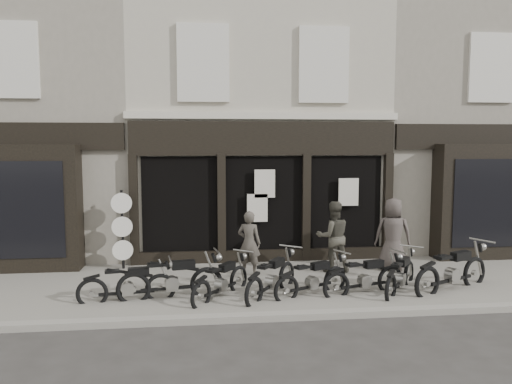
{
  "coord_description": "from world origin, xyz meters",
  "views": [
    {
      "loc": [
        -1.69,
        -10.33,
        3.4
      ],
      "look_at": [
        -0.37,
        1.6,
        2.15
      ],
      "focal_mm": 35.0,
      "sensor_mm": 36.0,
      "label": 1
    }
  ],
  "objects": [
    {
      "name": "ground_plane",
      "position": [
        0.0,
        0.0,
        0.0
      ],
      "size": [
        90.0,
        90.0,
        0.0
      ],
      "primitive_type": "plane",
      "color": "#2D2B28",
      "rests_on": "ground"
    },
    {
      "name": "pavement",
      "position": [
        0.0,
        0.9,
        0.06
      ],
      "size": [
        30.0,
        4.2,
        0.12
      ],
      "primitive_type": "cube",
      "color": "slate",
      "rests_on": "ground_plane"
    },
    {
      "name": "kerb",
      "position": [
        0.0,
        -1.25,
        0.07
      ],
      "size": [
        30.0,
        0.25,
        0.13
      ],
      "primitive_type": "cube",
      "color": "gray",
      "rests_on": "ground_plane"
    },
    {
      "name": "central_building",
      "position": [
        0.0,
        5.95,
        4.08
      ],
      "size": [
        7.3,
        6.22,
        8.34
      ],
      "color": "#A39B8C",
      "rests_on": "ground"
    },
    {
      "name": "neighbour_left",
      "position": [
        -6.35,
        5.9,
        4.04
      ],
      "size": [
        5.6,
        6.73,
        8.34
      ],
      "color": "gray",
      "rests_on": "ground"
    },
    {
      "name": "neighbour_right",
      "position": [
        6.35,
        5.9,
        4.04
      ],
      "size": [
        5.6,
        6.73,
        8.34
      ],
      "color": "gray",
      "rests_on": "ground"
    },
    {
      "name": "motorcycle_0",
      "position": [
        -3.21,
        -0.11,
        0.38
      ],
      "size": [
        1.99,
        0.58,
        0.96
      ],
      "rotation": [
        0.0,
        0.0,
        0.14
      ],
      "color": "black",
      "rests_on": "ground"
    },
    {
      "name": "motorcycle_1",
      "position": [
        -2.32,
        0.01,
        0.42
      ],
      "size": [
        2.22,
        0.71,
        1.07
      ],
      "rotation": [
        0.0,
        0.0,
        0.17
      ],
      "color": "black",
      "rests_on": "ground"
    },
    {
      "name": "motorcycle_2",
      "position": [
        -1.29,
        -0.04,
        0.38
      ],
      "size": [
        1.41,
        1.68,
        0.95
      ],
      "rotation": [
        0.0,
        0.0,
        0.91
      ],
      "color": "black",
      "rests_on": "ground"
    },
    {
      "name": "motorcycle_3",
      "position": [
        -0.21,
        -0.01,
        0.4
      ],
      "size": [
        1.47,
        1.81,
        1.01
      ],
      "rotation": [
        0.0,
        0.0,
        0.93
      ],
      "color": "black",
      "rests_on": "ground"
    },
    {
      "name": "motorcycle_4",
      "position": [
        0.66,
        -0.08,
        0.38
      ],
      "size": [
        1.82,
        1.14,
        0.95
      ],
      "rotation": [
        0.0,
        0.0,
        0.48
      ],
      "color": "black",
      "rests_on": "ground"
    },
    {
      "name": "motorcycle_5",
      "position": [
        1.81,
        -0.12,
        0.39
      ],
      "size": [
        1.97,
        0.85,
        0.97
      ],
      "rotation": [
        0.0,
        0.0,
        0.28
      ],
      "color": "black",
      "rests_on": "ground"
    },
    {
      "name": "motorcycle_6",
      "position": [
        2.65,
        -0.03,
        0.38
      ],
      "size": [
        1.43,
        1.68,
        0.95
      ],
      "rotation": [
        0.0,
        0.0,
        0.9
      ],
      "color": "black",
      "rests_on": "ground"
    },
    {
      "name": "motorcycle_7",
      "position": [
        3.82,
        -0.11,
        0.45
      ],
      "size": [
        2.19,
        1.31,
        1.13
      ],
      "rotation": [
        0.0,
        0.0,
        0.45
      ],
      "color": "black",
      "rests_on": "ground"
    },
    {
      "name": "man_left",
      "position": [
        -0.54,
        1.57,
        0.91
      ],
      "size": [
        0.67,
        0.56,
        1.58
      ],
      "primitive_type": "imported",
      "rotation": [
        0.0,
        0.0,
        2.78
      ],
      "color": "#433E37",
      "rests_on": "pavement"
    },
    {
      "name": "man_centre",
      "position": [
        1.57,
        1.64,
        1.01
      ],
      "size": [
        0.89,
        0.7,
        1.78
      ],
      "primitive_type": "imported",
      "rotation": [
        0.0,
        0.0,
        3.18
      ],
      "color": "#3C3A30",
      "rests_on": "pavement"
    },
    {
      "name": "man_right",
      "position": [
        3.13,
        1.64,
        1.04
      ],
      "size": [
        1.03,
        0.81,
        1.84
      ],
      "primitive_type": "imported",
      "rotation": [
        0.0,
        0.0,
        2.86
      ],
      "color": "#433B37",
      "rests_on": "pavement"
    },
    {
      "name": "advert_sign_post",
      "position": [
        -3.7,
        2.5,
        1.05
      ],
      "size": [
        0.52,
        0.34,
        2.15
      ],
      "rotation": [
        0.0,
        0.0,
        0.19
      ],
      "color": "black",
      "rests_on": "ground"
    }
  ]
}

